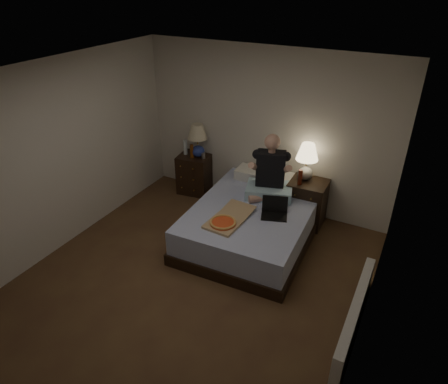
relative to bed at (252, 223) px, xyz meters
The scene contains 18 objects.
floor 1.29m from the bed, 102.93° to the right, with size 4.00×4.50×0.00m, color brown.
ceiling 2.57m from the bed, 102.93° to the right, with size 4.00×4.50×0.00m, color white.
wall_back 1.45m from the bed, 105.45° to the left, with size 4.00×2.50×0.00m, color beige.
wall_left 2.78m from the bed, 151.70° to the right, with size 4.50×2.50×0.00m, color beige.
wall_right 2.33m from the bed, 35.58° to the right, with size 4.50×2.50×0.00m, color beige.
bed is the anchor object (origin of this frame).
nightstand_left 1.67m from the bed, 150.57° to the left, with size 0.52×0.46×0.67m, color black.
nightstand_right 0.93m from the bed, 54.27° to the left, with size 0.53×0.48×0.69m, color black.
lamp_left 1.75m from the bed, 149.23° to the left, with size 0.32×0.32×0.56m, color navy, non-canonical shape.
lamp_right 1.18m from the bed, 60.76° to the left, with size 0.32×0.32×0.56m, color gray, non-canonical shape.
water_bottle 1.88m from the bed, 153.56° to the left, with size 0.07×0.07×0.25m, color silver.
soda_can 1.56m from the bed, 147.88° to the left, with size 0.07×0.07×0.10m, color #A1A29D.
beer_bottle_left 1.70m from the bed, 153.11° to the left, with size 0.06×0.06×0.23m, color #5B2D0D.
beer_bottle_right 0.94m from the bed, 54.75° to the left, with size 0.06×0.06×0.23m, color #5F1C0D.
person 0.83m from the bed, 80.03° to the left, with size 0.66×0.52×0.93m, color black, non-canonical shape.
laptop 0.52m from the bed, 14.29° to the right, with size 0.34×0.28×0.24m, color black, non-canonical shape.
pizza_box 0.68m from the bed, 104.88° to the right, with size 0.40×0.76×0.08m, color tan, non-canonical shape.
radiator 1.94m from the bed, 31.84° to the right, with size 0.10×1.60×0.40m, color silver.
Camera 1 is at (2.13, -3.12, 3.41)m, focal length 32.00 mm.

